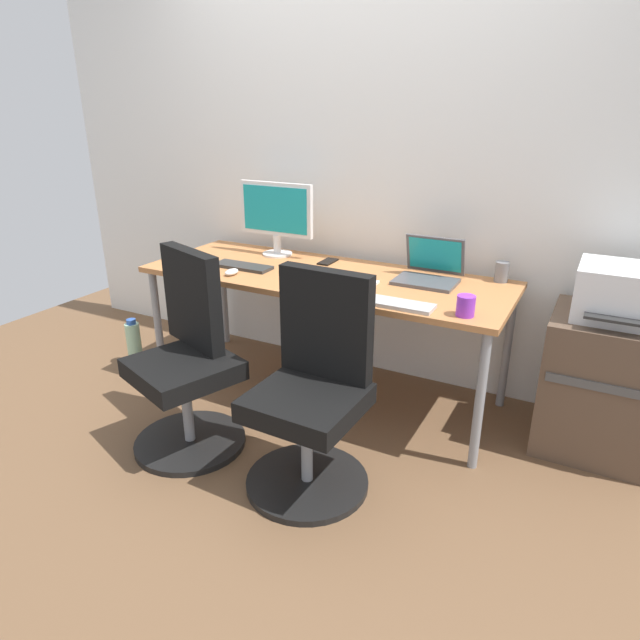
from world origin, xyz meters
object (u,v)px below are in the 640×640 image
at_px(desktop_monitor, 276,214).
at_px(open_laptop, 429,271).
at_px(printer, 622,293).
at_px(coffee_mug, 466,306).
at_px(office_chair_left, 188,361).
at_px(office_chair_right, 313,394).
at_px(water_bottle_on_floor, 134,343).
at_px(side_cabinet, 603,384).

height_order(desktop_monitor, open_laptop, desktop_monitor).
bearing_deg(printer, coffee_mug, -145.97).
relative_size(printer, desktop_monitor, 0.83).
distance_m(office_chair_left, coffee_mug, 1.31).
distance_m(office_chair_right, water_bottle_on_floor, 1.66).
height_order(side_cabinet, coffee_mug, coffee_mug).
relative_size(office_chair_left, side_cabinet, 1.40).
height_order(side_cabinet, printer, printer).
bearing_deg(side_cabinet, open_laptop, 178.64).
bearing_deg(water_bottle_on_floor, desktop_monitor, 31.15).
bearing_deg(printer, office_chair_left, -154.02).
distance_m(office_chair_left, office_chair_right, 0.68).
xyz_separation_m(printer, desktop_monitor, (-1.86, 0.10, 0.17)).
bearing_deg(office_chair_right, side_cabinet, 38.26).
xyz_separation_m(office_chair_left, coffee_mug, (1.18, 0.46, 0.34)).
bearing_deg(coffee_mug, side_cabinet, 34.09).
bearing_deg(water_bottle_on_floor, open_laptop, 12.90).
bearing_deg(open_laptop, water_bottle_on_floor, -167.10).
relative_size(open_laptop, coffee_mug, 3.37).
bearing_deg(office_chair_right, desktop_monitor, 128.83).
relative_size(side_cabinet, desktop_monitor, 1.40).
bearing_deg(office_chair_left, coffee_mug, 21.47).
distance_m(open_laptop, coffee_mug, 0.51).
xyz_separation_m(office_chair_right, coffee_mug, (0.50, 0.46, 0.34)).
bearing_deg(side_cabinet, office_chair_right, -141.74).
relative_size(side_cabinet, printer, 1.68).
distance_m(side_cabinet, coffee_mug, 0.83).
relative_size(office_chair_right, water_bottle_on_floor, 3.03).
height_order(side_cabinet, desktop_monitor, desktop_monitor).
height_order(office_chair_right, water_bottle_on_floor, office_chair_right).
bearing_deg(desktop_monitor, coffee_mug, -21.32).
bearing_deg(coffee_mug, printer, 34.03).
bearing_deg(printer, office_chair_right, -141.77).
xyz_separation_m(water_bottle_on_floor, coffee_mug, (2.07, -0.02, 0.61)).
distance_m(water_bottle_on_floor, coffee_mug, 2.15).
bearing_deg(open_laptop, side_cabinet, -1.36).
xyz_separation_m(office_chair_right, open_laptop, (0.21, 0.88, 0.34)).
xyz_separation_m(side_cabinet, coffee_mug, (-0.59, -0.40, 0.42)).
bearing_deg(coffee_mug, desktop_monitor, 158.68).
relative_size(office_chair_right, open_laptop, 3.03).
relative_size(office_chair_left, coffee_mug, 10.22).
distance_m(desktop_monitor, coffee_mug, 1.38).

